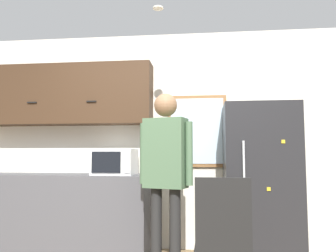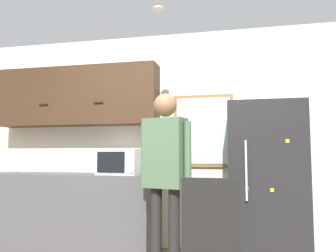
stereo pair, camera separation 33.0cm
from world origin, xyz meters
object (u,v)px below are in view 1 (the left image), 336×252
(microwave, at_px, (115,162))
(chair, at_px, (223,241))
(person, at_px, (166,162))
(refrigerator, at_px, (261,181))

(microwave, xyz_separation_m, chair, (1.17, -1.30, -0.54))
(microwave, distance_m, person, 0.86)
(refrigerator, xyz_separation_m, chair, (-0.49, -1.30, -0.33))
(refrigerator, height_order, chair, refrigerator)
(chair, bearing_deg, person, -55.29)
(microwave, relative_size, chair, 0.48)
(microwave, bearing_deg, person, -39.47)
(refrigerator, bearing_deg, microwave, 179.87)
(refrigerator, bearing_deg, chair, -110.80)
(person, height_order, chair, person)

